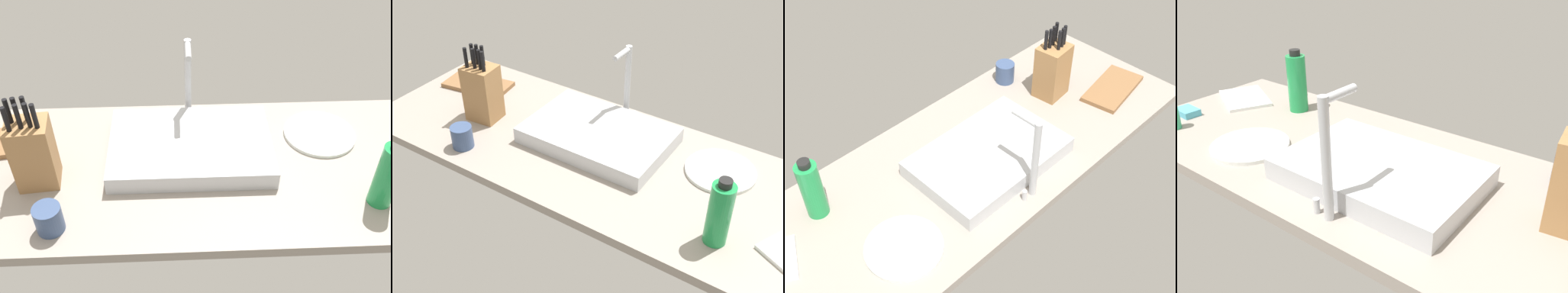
# 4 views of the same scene
# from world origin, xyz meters

# --- Properties ---
(countertop_slab) EXTENTS (1.83, 0.66, 0.04)m
(countertop_slab) POSITION_xyz_m (0.00, 0.00, 0.02)
(countertop_slab) COLOR gray
(countertop_slab) RESTS_ON ground
(sink_basin) EXTENTS (0.52, 0.35, 0.06)m
(sink_basin) POSITION_xyz_m (-0.04, 0.06, 0.07)
(sink_basin) COLOR #B7BABF
(sink_basin) RESTS_ON countertop_slab
(faucet) EXTENTS (0.06, 0.11, 0.31)m
(faucet) POSITION_xyz_m (-0.04, 0.26, 0.21)
(faucet) COLOR #B7BABF
(faucet) RESTS_ON countertop_slab
(knife_block) EXTENTS (0.13, 0.12, 0.30)m
(knife_block) POSITION_xyz_m (-0.51, -0.04, 0.15)
(knife_block) COLOR #9E7042
(knife_block) RESTS_ON countertop_slab
(water_bottle) EXTENTS (0.07, 0.07, 0.23)m
(water_bottle) POSITION_xyz_m (0.51, -0.17, 0.14)
(water_bottle) COLOR #1E8E47
(water_bottle) RESTS_ON countertop_slab
(dinner_plate) EXTENTS (0.24, 0.24, 0.01)m
(dinner_plate) POSITION_xyz_m (0.41, 0.14, 0.04)
(dinner_plate) COLOR silver
(dinner_plate) RESTS_ON countertop_slab
(coffee_mug) EXTENTS (0.08, 0.08, 0.08)m
(coffee_mug) POSITION_xyz_m (-0.44, -0.24, 0.08)
(coffee_mug) COLOR #384C75
(coffee_mug) RESTS_ON countertop_slab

